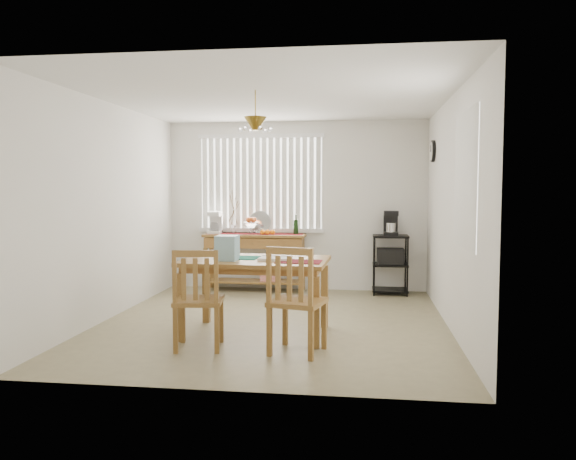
# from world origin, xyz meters

# --- Properties ---
(ground) EXTENTS (4.00, 4.50, 0.01)m
(ground) POSITION_xyz_m (0.00, 0.00, -0.01)
(ground) COLOR gray
(room_shell) EXTENTS (4.20, 4.70, 2.70)m
(room_shell) POSITION_xyz_m (0.00, 0.02, 1.69)
(room_shell) COLOR white
(room_shell) RESTS_ON ground
(sideboard) EXTENTS (1.55, 0.44, 0.87)m
(sideboard) POSITION_xyz_m (-0.60, 2.01, 0.66)
(sideboard) COLOR olive
(sideboard) RESTS_ON ground
(sideboard_items) EXTENTS (1.47, 0.37, 0.67)m
(sideboard_items) POSITION_xyz_m (-0.85, 2.03, 1.01)
(sideboard_items) COLOR maroon
(sideboard_items) RESTS_ON sideboard
(wire_cart) EXTENTS (0.52, 0.41, 0.88)m
(wire_cart) POSITION_xyz_m (1.44, 2.00, 0.53)
(wire_cart) COLOR black
(wire_cart) RESTS_ON ground
(cart_items) EXTENTS (0.21, 0.25, 0.36)m
(cart_items) POSITION_xyz_m (1.44, 2.01, 1.05)
(cart_items) COLOR black
(cart_items) RESTS_ON wire_cart
(dining_table) EXTENTS (1.56, 1.03, 0.82)m
(dining_table) POSITION_xyz_m (-0.10, -0.53, 0.72)
(dining_table) COLOR olive
(dining_table) RESTS_ON ground
(table_items) EXTENTS (1.17, 0.59, 0.26)m
(table_items) POSITION_xyz_m (-0.26, -0.65, 0.91)
(table_items) COLOR #12654E
(table_items) RESTS_ON dining_table
(chair_left) EXTENTS (0.52, 0.52, 0.99)m
(chair_left) POSITION_xyz_m (-0.55, -1.17, 0.49)
(chair_left) COLOR olive
(chair_left) RESTS_ON ground
(chair_right) EXTENTS (0.57, 0.57, 1.03)m
(chair_right) POSITION_xyz_m (0.41, -1.20, 0.51)
(chair_right) COLOR olive
(chair_right) RESTS_ON ground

